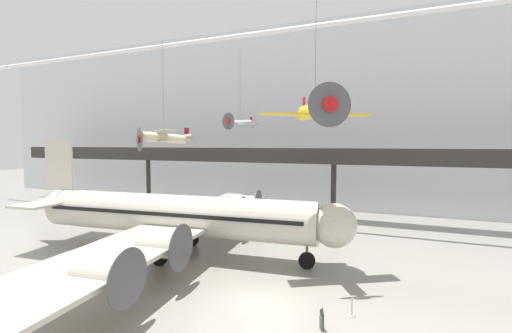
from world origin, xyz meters
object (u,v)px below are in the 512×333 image
(suspended_plane_silver_racer, at_px, (240,123))
(suspended_plane_yellow_lowwing, at_px, (315,111))
(airliner_silver_main, at_px, (173,215))
(suspended_plane_cream_biplane, at_px, (164,137))
(stanchion_barrier, at_px, (352,311))
(info_sign_pedestal, at_px, (322,321))

(suspended_plane_silver_racer, height_order, suspended_plane_yellow_lowwing, suspended_plane_silver_racer)
(airliner_silver_main, xyz_separation_m, suspended_plane_silver_racer, (-1.69, 17.82, 9.09))
(suspended_plane_cream_biplane, height_order, suspended_plane_yellow_lowwing, suspended_plane_yellow_lowwing)
(airliner_silver_main, height_order, suspended_plane_cream_biplane, suspended_plane_cream_biplane)
(airliner_silver_main, bearing_deg, suspended_plane_yellow_lowwing, -4.77)
(suspended_plane_silver_racer, bearing_deg, suspended_plane_yellow_lowwing, 57.15)
(airliner_silver_main, distance_m, suspended_plane_silver_racer, 20.07)
(airliner_silver_main, relative_size, stanchion_barrier, 33.71)
(airliner_silver_main, distance_m, stanchion_barrier, 17.21)
(suspended_plane_yellow_lowwing, relative_size, info_sign_pedestal, 9.29)
(airliner_silver_main, relative_size, suspended_plane_yellow_lowwing, 3.15)
(suspended_plane_cream_biplane, height_order, stanchion_barrier, suspended_plane_cream_biplane)
(suspended_plane_silver_racer, distance_m, suspended_plane_cream_biplane, 10.71)
(airliner_silver_main, relative_size, suspended_plane_cream_biplane, 2.71)
(airliner_silver_main, bearing_deg, suspended_plane_cream_biplane, 124.88)
(suspended_plane_yellow_lowwing, relative_size, stanchion_barrier, 10.70)
(suspended_plane_silver_racer, xyz_separation_m, stanchion_barrier, (17.77, -23.02, -12.31))
(suspended_plane_silver_racer, relative_size, info_sign_pedestal, 8.66)
(suspended_plane_silver_racer, xyz_separation_m, suspended_plane_yellow_lowwing, (14.31, -17.67, -0.36))
(suspended_plane_silver_racer, xyz_separation_m, suspended_plane_cream_biplane, (-6.24, -8.47, -2.01))
(suspended_plane_yellow_lowwing, distance_m, stanchion_barrier, 13.55)
(suspended_plane_yellow_lowwing, height_order, info_sign_pedestal, suspended_plane_yellow_lowwing)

